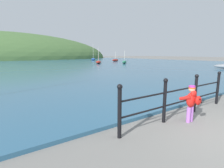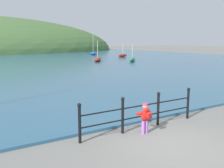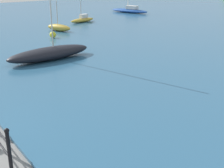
{
  "view_description": "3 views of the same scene",
  "coord_description": "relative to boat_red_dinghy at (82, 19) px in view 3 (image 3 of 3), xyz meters",
  "views": [
    {
      "loc": [
        -4.4,
        -1.34,
        1.84
      ],
      "look_at": [
        -0.67,
        3.87,
        0.72
      ],
      "focal_mm": 28.0,
      "sensor_mm": 36.0,
      "label": 1
    },
    {
      "loc": [
        -5.29,
        -5.19,
        3.01
      ],
      "look_at": [
        0.46,
        3.88,
        1.18
      ],
      "focal_mm": 42.0,
      "sensor_mm": 36.0,
      "label": 2
    },
    {
      "loc": [
        8.77,
        -0.18,
        4.47
      ],
      "look_at": [
        0.73,
        5.58,
        0.91
      ],
      "focal_mm": 50.0,
      "sensor_mm": 36.0,
      "label": 3
    }
  ],
  "objects": [
    {
      "name": "boat_white_sailboat",
      "position": [
        -3.04,
        8.0,
        0.04
      ],
      "size": [
        4.87,
        2.58,
        5.62
      ],
      "color": "#1E4793",
      "rests_on": "water"
    },
    {
      "name": "boat_twin_mast",
      "position": [
        2.88,
        -3.82,
        0.03
      ],
      "size": [
        2.32,
        1.44,
        2.31
      ],
      "color": "gold",
      "rests_on": "water"
    },
    {
      "name": "boat_red_dinghy",
      "position": [
        0.0,
        0.0,
        0.0
      ],
      "size": [
        1.29,
        2.84,
        2.58
      ],
      "color": "gold",
      "rests_on": "water"
    },
    {
      "name": "mooring_buoy",
      "position": [
        5.11,
        -5.41,
        -0.02
      ],
      "size": [
        0.45,
        0.45,
        0.45
      ],
      "primitive_type": "sphere",
      "color": "yellow",
      "rests_on": "water"
    },
    {
      "name": "boat_far_right",
      "position": [
        10.26,
        -8.03,
        0.1
      ],
      "size": [
        1.66,
        4.79,
        5.83
      ],
      "color": "black",
      "rests_on": "water"
    }
  ]
}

